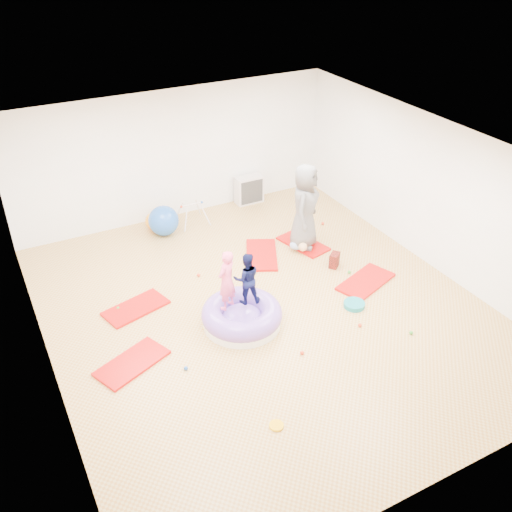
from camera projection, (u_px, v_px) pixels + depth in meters
room at (265, 238)px, 9.04m from camera, size 7.01×8.01×2.81m
gym_mat_front_left at (132, 363)px, 8.58m from camera, size 1.22×0.93×0.05m
gym_mat_mid_left at (136, 308)px, 9.76m from camera, size 1.19×0.81×0.05m
gym_mat_center_back at (262, 255)px, 11.24m from camera, size 1.04×1.31×0.05m
gym_mat_right at (366, 282)px, 10.44m from camera, size 1.28×0.93×0.05m
gym_mat_rear_right at (303, 244)px, 11.61m from camera, size 0.77×1.16×0.04m
inflatable_cushion at (242, 316)px, 9.34m from camera, size 1.33×1.33×0.42m
child_pink at (226, 278)px, 8.96m from camera, size 0.46×0.41×1.05m
child_navy at (246, 276)px, 9.13m from camera, size 0.52×0.46×0.90m
adult_caregiver at (305, 206)px, 11.08m from camera, size 0.99×0.98×1.73m
infant at (299, 245)px, 11.31m from camera, size 0.37×0.38×0.22m
ball_pit_balls at (271, 303)px, 9.86m from camera, size 4.86×3.84×0.06m
exercise_ball_blue at (164, 221)px, 11.83m from camera, size 0.63×0.63×0.63m
exercise_ball_orange at (154, 221)px, 12.08m from camera, size 0.38×0.38×0.38m
infant_play_gym at (192, 211)px, 12.22m from camera, size 0.63×0.60×0.48m
cube_shelf at (249, 190)px, 13.12m from camera, size 0.64×0.31×0.64m
balance_disc at (354, 305)px, 9.81m from camera, size 0.37×0.37×0.08m
backpack at (334, 260)px, 10.85m from camera, size 0.28×0.27×0.28m
yellow_toy at (276, 426)px, 7.56m from camera, size 0.20×0.20×0.03m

